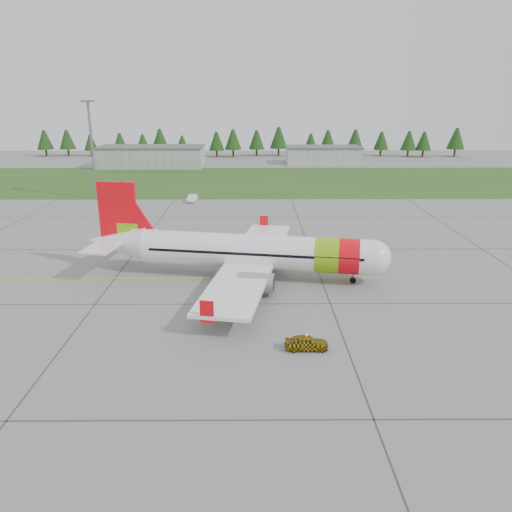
{
  "coord_description": "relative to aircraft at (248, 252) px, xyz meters",
  "views": [
    {
      "loc": [
        1.77,
        -48.89,
        20.95
      ],
      "look_at": [
        2.12,
        5.26,
        3.68
      ],
      "focal_mm": 35.0,
      "sensor_mm": 36.0,
      "label": 1
    }
  ],
  "objects": [
    {
      "name": "taxi_guideline",
      "position": [
        -1.23,
        -0.42,
        -3.22
      ],
      "size": [
        120.0,
        0.25,
        0.02
      ],
      "primitive_type": "cube",
      "color": "gold",
      "rests_on": "ground"
    },
    {
      "name": "floodlight_mast",
      "position": [
        -33.23,
        49.58,
        6.77
      ],
      "size": [
        0.5,
        0.5,
        20.0
      ],
      "primitive_type": "cylinder",
      "color": "slate",
      "rests_on": "ground"
    },
    {
      "name": "hangar_east",
      "position": [
        23.77,
        109.58,
        -0.63
      ],
      "size": [
        24.0,
        12.0,
        5.2
      ],
      "primitive_type": "cube",
      "color": "#A8A8A3",
      "rests_on": "ground"
    },
    {
      "name": "ground",
      "position": [
        -1.23,
        -8.42,
        -3.23
      ],
      "size": [
        320.0,
        320.0,
        0.0
      ],
      "primitive_type": "plane",
      "color": "gray",
      "rests_on": "ground"
    },
    {
      "name": "follow_me_car",
      "position": [
        5.18,
        -18.42,
        -1.35
      ],
      "size": [
        1.29,
        1.52,
        3.77
      ],
      "primitive_type": "imported",
      "rotation": [
        0.0,
        0.0,
        1.57
      ],
      "color": "#CAA10B",
      "rests_on": "ground"
    },
    {
      "name": "treeline",
      "position": [
        -1.23,
        129.58,
        1.77
      ],
      "size": [
        160.0,
        8.0,
        10.0
      ],
      "primitive_type": null,
      "color": "#1C3F14",
      "rests_on": "ground"
    },
    {
      "name": "aircraft",
      "position": [
        0.0,
        0.0,
        0.0
      ],
      "size": [
        36.81,
        34.36,
        11.22
      ],
      "rotation": [
        0.0,
        0.0,
        -0.17
      ],
      "color": "white",
      "rests_on": "ground"
    },
    {
      "name": "hangar_west",
      "position": [
        -31.23,
        101.58,
        -0.23
      ],
      "size": [
        32.0,
        14.0,
        6.0
      ],
      "primitive_type": "cube",
      "color": "#A8A8A3",
      "rests_on": "ground"
    },
    {
      "name": "grass_strip",
      "position": [
        -1.23,
        73.58,
        -3.22
      ],
      "size": [
        320.0,
        50.0,
        0.03
      ],
      "primitive_type": "cube",
      "color": "#30561E",
      "rests_on": "ground"
    },
    {
      "name": "service_van",
      "position": [
        -12.27,
        46.28,
        -1.01
      ],
      "size": [
        1.71,
        1.64,
        4.45
      ],
      "primitive_type": "imported",
      "rotation": [
        0.0,
        0.0,
        -0.12
      ],
      "color": "white",
      "rests_on": "ground"
    }
  ]
}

